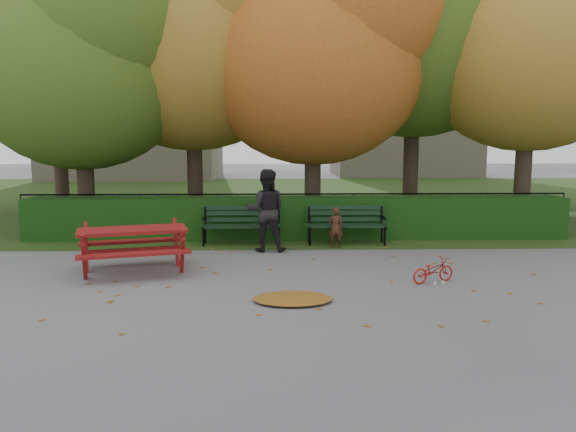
{
  "coord_description": "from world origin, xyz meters",
  "views": [
    {
      "loc": [
        -0.58,
        -9.04,
        2.42
      ],
      "look_at": [
        -0.31,
        1.2,
        1.0
      ],
      "focal_mm": 35.0,
      "sensor_mm": 36.0,
      "label": 1
    }
  ],
  "objects_px": {
    "tree_a": "(89,54)",
    "bicycle": "(433,270)",
    "tree_c": "(327,45)",
    "bench_right": "(346,222)",
    "adult": "(266,210)",
    "tree_d": "(431,10)",
    "bench_left": "(242,222)",
    "tree_b": "(204,27)",
    "tree_e": "(547,34)",
    "tree_g": "(543,48)",
    "tree_f": "(62,32)",
    "child": "(336,228)",
    "picnic_table": "(133,238)"
  },
  "relations": [
    {
      "from": "bench_left",
      "to": "bicycle",
      "type": "bearing_deg",
      "value": -46.24
    },
    {
      "from": "tree_b",
      "to": "tree_g",
      "type": "xyz_separation_m",
      "value": [
        10.78,
        3.02,
        -0.03
      ]
    },
    {
      "from": "tree_b",
      "to": "tree_e",
      "type": "xyz_separation_m",
      "value": [
        8.97,
        -0.98,
        -0.32
      ]
    },
    {
      "from": "tree_f",
      "to": "bench_left",
      "type": "height_order",
      "value": "tree_f"
    },
    {
      "from": "tree_b",
      "to": "tree_e",
      "type": "relative_size",
      "value": 1.08
    },
    {
      "from": "tree_a",
      "to": "tree_f",
      "type": "bearing_deg",
      "value": 117.98
    },
    {
      "from": "tree_g",
      "to": "bench_left",
      "type": "bearing_deg",
      "value": -147.83
    },
    {
      "from": "tree_e",
      "to": "child",
      "type": "xyz_separation_m",
      "value": [
        -5.72,
        -2.57,
        -4.63
      ]
    },
    {
      "from": "tree_d",
      "to": "tree_g",
      "type": "bearing_deg",
      "value": 29.61
    },
    {
      "from": "tree_g",
      "to": "picnic_table",
      "type": "bearing_deg",
      "value": -142.59
    },
    {
      "from": "tree_g",
      "to": "bench_right",
      "type": "distance_m",
      "value": 10.61
    },
    {
      "from": "bench_left",
      "to": "picnic_table",
      "type": "xyz_separation_m",
      "value": [
        -1.82,
        -2.7,
        0.11
      ]
    },
    {
      "from": "bench_right",
      "to": "adult",
      "type": "height_order",
      "value": "adult"
    },
    {
      "from": "tree_c",
      "to": "bicycle",
      "type": "xyz_separation_m",
      "value": [
        1.28,
        -5.83,
        -4.61
      ]
    },
    {
      "from": "tree_d",
      "to": "tree_f",
      "type": "xyz_separation_m",
      "value": [
        -11.01,
        2.01,
        -0.29
      ]
    },
    {
      "from": "tree_d",
      "to": "bench_left",
      "type": "distance_m",
      "value": 8.31
    },
    {
      "from": "bench_right",
      "to": "bicycle",
      "type": "height_order",
      "value": "bench_right"
    },
    {
      "from": "tree_b",
      "to": "tree_g",
      "type": "height_order",
      "value": "tree_b"
    },
    {
      "from": "tree_c",
      "to": "tree_b",
      "type": "bearing_deg",
      "value": 166.55
    },
    {
      "from": "adult",
      "to": "bicycle",
      "type": "relative_size",
      "value": 2.19
    },
    {
      "from": "tree_b",
      "to": "adult",
      "type": "relative_size",
      "value": 4.96
    },
    {
      "from": "tree_c",
      "to": "tree_a",
      "type": "bearing_deg",
      "value": -176.35
    },
    {
      "from": "tree_f",
      "to": "bicycle",
      "type": "distance_m",
      "value": 14.08
    },
    {
      "from": "tree_a",
      "to": "tree_d",
      "type": "relative_size",
      "value": 0.78
    },
    {
      "from": "bench_left",
      "to": "bicycle",
      "type": "distance_m",
      "value": 4.95
    },
    {
      "from": "picnic_table",
      "to": "bicycle",
      "type": "bearing_deg",
      "value": -25.52
    },
    {
      "from": "tree_d",
      "to": "bench_left",
      "type": "bearing_deg",
      "value": -145.74
    },
    {
      "from": "tree_a",
      "to": "tree_f",
      "type": "xyz_separation_m",
      "value": [
        -1.94,
        3.66,
        1.17
      ]
    },
    {
      "from": "tree_g",
      "to": "child",
      "type": "distance_m",
      "value": 11.13
    },
    {
      "from": "tree_f",
      "to": "adult",
      "type": "relative_size",
      "value": 5.18
    },
    {
      "from": "tree_e",
      "to": "bench_right",
      "type": "height_order",
      "value": "tree_e"
    },
    {
      "from": "tree_f",
      "to": "tree_g",
      "type": "distance_m",
      "value": 15.48
    },
    {
      "from": "tree_b",
      "to": "tree_c",
      "type": "xyz_separation_m",
      "value": [
        3.28,
        -0.78,
        -0.58
      ]
    },
    {
      "from": "tree_e",
      "to": "tree_f",
      "type": "relative_size",
      "value": 0.89
    },
    {
      "from": "tree_e",
      "to": "bench_left",
      "type": "distance_m",
      "value": 9.29
    },
    {
      "from": "tree_b",
      "to": "tree_f",
      "type": "height_order",
      "value": "tree_f"
    },
    {
      "from": "picnic_table",
      "to": "tree_d",
      "type": "bearing_deg",
      "value": 25.56
    },
    {
      "from": "tree_c",
      "to": "adult",
      "type": "xyz_separation_m",
      "value": [
        -1.57,
        -3.06,
        -3.94
      ]
    },
    {
      "from": "bicycle",
      "to": "tree_g",
      "type": "bearing_deg",
      "value": -55.46
    },
    {
      "from": "child",
      "to": "tree_f",
      "type": "bearing_deg",
      "value": -34.62
    },
    {
      "from": "tree_a",
      "to": "adult",
      "type": "height_order",
      "value": "tree_a"
    },
    {
      "from": "tree_g",
      "to": "adult",
      "type": "xyz_separation_m",
      "value": [
        -9.07,
        -6.86,
        -4.49
      ]
    },
    {
      "from": "tree_b",
      "to": "child",
      "type": "relative_size",
      "value": 9.59
    },
    {
      "from": "tree_b",
      "to": "bench_left",
      "type": "xyz_separation_m",
      "value": [
        1.14,
        -3.04,
        -4.88
      ]
    },
    {
      "from": "tree_c",
      "to": "bench_right",
      "type": "distance_m",
      "value": 4.87
    },
    {
      "from": "tree_c",
      "to": "bench_right",
      "type": "xyz_separation_m",
      "value": [
        0.27,
        -2.26,
        -4.3
      ]
    },
    {
      "from": "tree_a",
      "to": "bicycle",
      "type": "height_order",
      "value": "tree_a"
    },
    {
      "from": "tree_f",
      "to": "picnic_table",
      "type": "distance_m",
      "value": 10.47
    },
    {
      "from": "tree_b",
      "to": "tree_g",
      "type": "distance_m",
      "value": 11.19
    },
    {
      "from": "bench_right",
      "to": "picnic_table",
      "type": "distance_m",
      "value": 5.01
    }
  ]
}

